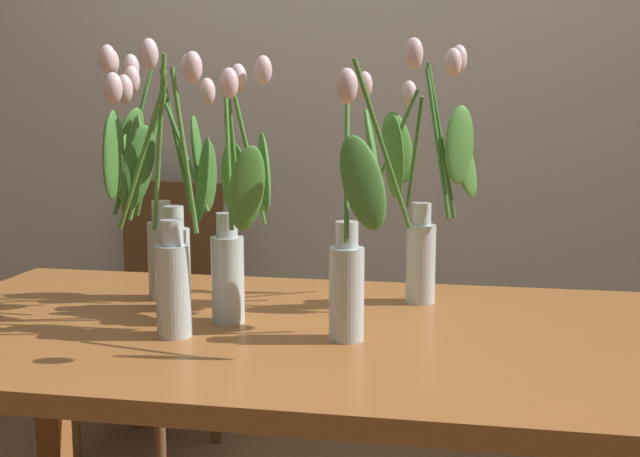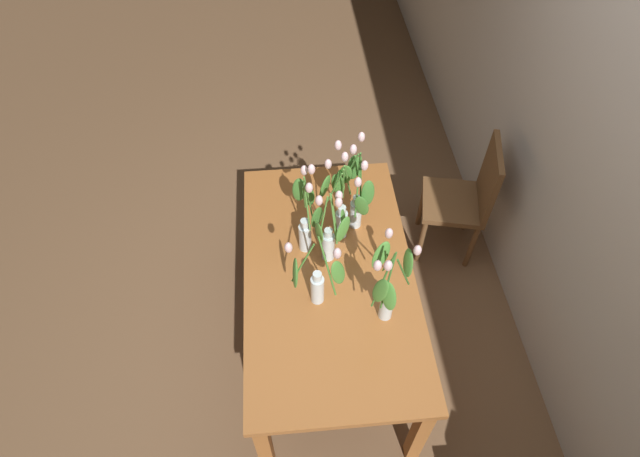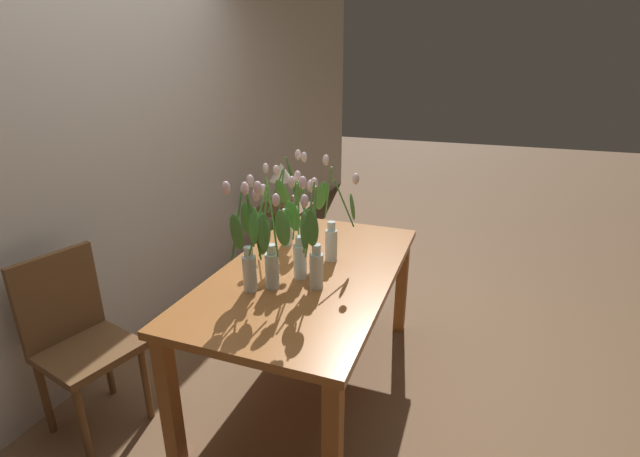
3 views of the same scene
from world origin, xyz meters
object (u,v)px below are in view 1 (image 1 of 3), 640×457
(dining_table, at_px, (277,368))
(tulip_vase_0, at_px, (236,226))
(dining_chair, at_px, (157,301))
(tulip_vase_1, at_px, (164,228))
(tulip_vase_5, at_px, (161,199))
(tulip_vase_3, at_px, (156,213))
(tulip_vase_2, at_px, (357,245))
(tulip_vase_4, at_px, (421,198))

(dining_table, bearing_deg, tulip_vase_0, 170.24)
(tulip_vase_0, bearing_deg, dining_chair, 120.93)
(tulip_vase_1, distance_m, dining_chair, 1.25)
(tulip_vase_5, height_order, dining_chair, tulip_vase_5)
(dining_table, height_order, tulip_vase_3, tulip_vase_3)
(tulip_vase_2, bearing_deg, tulip_vase_4, 72.89)
(tulip_vase_2, xyz_separation_m, tulip_vase_4, (0.10, 0.32, 0.06))
(tulip_vase_1, bearing_deg, tulip_vase_0, 46.93)
(dining_table, relative_size, tulip_vase_2, 2.79)
(tulip_vase_3, bearing_deg, tulip_vase_4, 15.90)
(tulip_vase_1, xyz_separation_m, tulip_vase_3, (-0.09, 0.19, 0.00))
(tulip_vase_4, height_order, dining_chair, tulip_vase_4)
(tulip_vase_3, bearing_deg, dining_chair, 112.80)
(tulip_vase_2, distance_m, tulip_vase_5, 0.55)
(tulip_vase_2, xyz_separation_m, dining_chair, (-0.84, 1.06, -0.40))
(tulip_vase_1, relative_size, tulip_vase_3, 1.02)
(tulip_vase_3, distance_m, tulip_vase_4, 0.59)
(dining_chair, bearing_deg, tulip_vase_4, -37.88)
(tulip_vase_2, height_order, tulip_vase_3, tulip_vase_2)
(dining_table, height_order, tulip_vase_5, tulip_vase_5)
(tulip_vase_4, xyz_separation_m, dining_chair, (-0.94, 0.73, -0.46))
(tulip_vase_0, height_order, tulip_vase_5, tulip_vase_5)
(tulip_vase_0, height_order, dining_chair, tulip_vase_0)
(tulip_vase_1, xyz_separation_m, tulip_vase_4, (0.47, 0.35, 0.03))
(tulip_vase_2, relative_size, tulip_vase_3, 1.02)
(dining_table, distance_m, tulip_vase_2, 0.34)
(tulip_vase_1, distance_m, tulip_vase_2, 0.38)
(tulip_vase_0, bearing_deg, tulip_vase_5, 145.31)
(tulip_vase_1, relative_size, dining_chair, 0.62)
(tulip_vase_1, height_order, tulip_vase_3, tulip_vase_1)
(tulip_vase_1, relative_size, tulip_vase_5, 1.00)
(tulip_vase_2, xyz_separation_m, tulip_vase_5, (-0.49, 0.25, 0.05))
(tulip_vase_3, xyz_separation_m, tulip_vase_5, (-0.02, 0.09, 0.02))
(dining_table, xyz_separation_m, tulip_vase_5, (-0.31, 0.17, 0.33))
(tulip_vase_1, distance_m, tulip_vase_5, 0.30)
(tulip_vase_0, xyz_separation_m, tulip_vase_3, (-0.20, 0.07, 0.01))
(tulip_vase_2, height_order, tulip_vase_4, tulip_vase_4)
(dining_table, bearing_deg, tulip_vase_3, 163.70)
(dining_table, relative_size, dining_chair, 1.72)
(tulip_vase_3, bearing_deg, tulip_vase_5, 105.07)
(dining_table, height_order, tulip_vase_2, tulip_vase_2)
(tulip_vase_5, bearing_deg, tulip_vase_0, -34.69)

